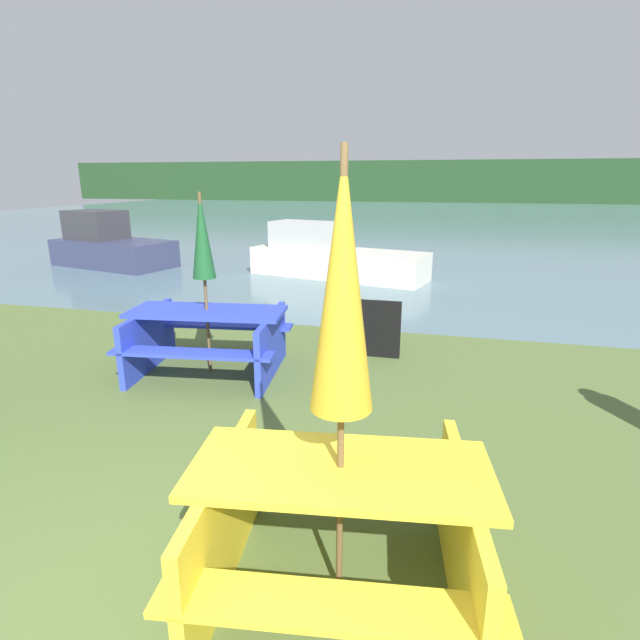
# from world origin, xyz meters

# --- Properties ---
(water) EXTENTS (60.00, 50.00, 0.00)m
(water) POSITION_xyz_m (0.00, 31.15, -0.00)
(water) COLOR slate
(water) RESTS_ON ground_plane
(far_treeline) EXTENTS (80.00, 1.60, 4.00)m
(far_treeline) POSITION_xyz_m (0.00, 51.15, 2.00)
(far_treeline) COLOR #1E3D1E
(far_treeline) RESTS_ON water
(picnic_table_yellow) EXTENTS (1.76, 1.57, 0.80)m
(picnic_table_yellow) POSITION_xyz_m (1.06, 1.07, 0.47)
(picnic_table_yellow) COLOR yellow
(picnic_table_yellow) RESTS_ON ground_plane
(picnic_table_blue) EXTENTS (1.96, 1.59, 0.77)m
(picnic_table_blue) POSITION_xyz_m (-1.15, 3.97, 0.47)
(picnic_table_blue) COLOR blue
(picnic_table_blue) RESTS_ON ground_plane
(umbrella_gold) EXTENTS (0.32, 0.32, 2.41)m
(umbrella_gold) POSITION_xyz_m (1.06, 1.07, 1.76)
(umbrella_gold) COLOR brown
(umbrella_gold) RESTS_ON ground_plane
(umbrella_darkgreen) EXTENTS (0.27, 0.27, 2.12)m
(umbrella_darkgreen) POSITION_xyz_m (-1.15, 3.97, 1.61)
(umbrella_darkgreen) COLOR brown
(umbrella_darkgreen) RESTS_ON ground_plane
(boat) EXTENTS (4.36, 2.23, 1.27)m
(boat) POSITION_xyz_m (-1.06, 10.29, 0.47)
(boat) COLOR beige
(boat) RESTS_ON water
(boat_second) EXTENTS (3.51, 2.24, 1.45)m
(boat_second) POSITION_xyz_m (-7.14, 10.37, 0.53)
(boat_second) COLOR #333856
(boat_second) RESTS_ON water
(signboard) EXTENTS (0.55, 0.08, 0.75)m
(signboard) POSITION_xyz_m (0.77, 5.00, 0.38)
(signboard) COLOR black
(signboard) RESTS_ON ground_plane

